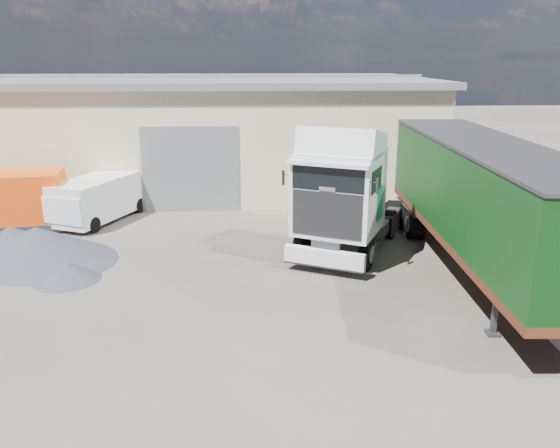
{
  "coord_description": "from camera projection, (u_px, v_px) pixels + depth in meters",
  "views": [
    {
      "loc": [
        0.51,
        -12.57,
        6.32
      ],
      "look_at": [
        1.35,
        3.0,
        1.52
      ],
      "focal_mm": 35.0,
      "sensor_mm": 36.0,
      "label": 1
    }
  ],
  "objects": [
    {
      "name": "panel_van",
      "position": [
        97.0,
        199.0,
        21.58
      ],
      "size": [
        3.28,
        4.62,
        1.75
      ],
      "rotation": [
        0.0,
        0.0,
        -0.4
      ],
      "color": "black",
      "rests_on": "ground"
    },
    {
      "name": "ground",
      "position": [
        233.0,
        317.0,
        13.83
      ],
      "size": [
        120.0,
        120.0,
        0.0
      ],
      "primitive_type": "plane",
      "color": "#2B2823",
      "rests_on": "ground"
    },
    {
      "name": "warehouse",
      "position": [
        124.0,
        131.0,
        28.0
      ],
      "size": [
        30.6,
        12.6,
        5.42
      ],
      "color": "beige",
      "rests_on": "ground"
    },
    {
      "name": "brick_boundary_wall",
      "position": [
        554.0,
        202.0,
        19.78
      ],
      "size": [
        0.35,
        26.0,
        2.5
      ],
      "primitive_type": "cube",
      "color": "brown",
      "rests_on": "ground"
    },
    {
      "name": "box_trailer",
      "position": [
        481.0,
        195.0,
        15.95
      ],
      "size": [
        3.09,
        12.1,
        3.99
      ],
      "rotation": [
        0.0,
        0.0,
        -0.05
      ],
      "color": "#2D2D30",
      "rests_on": "ground"
    },
    {
      "name": "tractor_unit",
      "position": [
        345.0,
        200.0,
        17.79
      ],
      "size": [
        4.98,
        6.78,
        4.35
      ],
      "rotation": [
        0.0,
        0.0,
        -0.45
      ],
      "color": "black",
      "rests_on": "ground"
    },
    {
      "name": "gravel_heap",
      "position": [
        36.0,
        244.0,
        17.62
      ],
      "size": [
        6.86,
        6.86,
        1.1
      ],
      "rotation": [
        0.0,
        0.0,
        -0.38
      ],
      "color": "black",
      "rests_on": "ground"
    },
    {
      "name": "orange_skip",
      "position": [
        20.0,
        204.0,
        20.77
      ],
      "size": [
        3.74,
        2.68,
        2.15
      ],
      "rotation": [
        0.0,
        0.0,
        0.16
      ],
      "color": "#2D2D30",
      "rests_on": "ground"
    }
  ]
}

